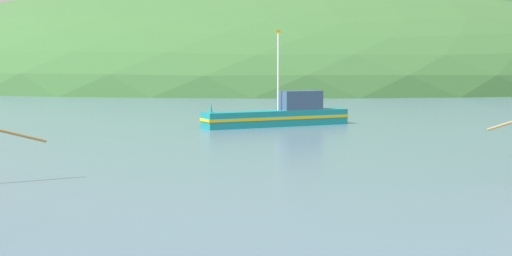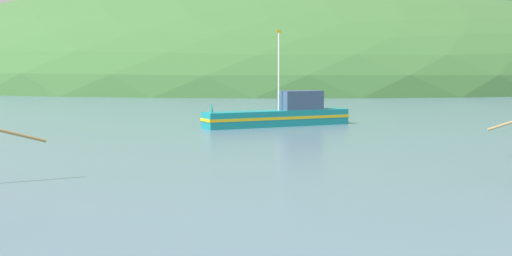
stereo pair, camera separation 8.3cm
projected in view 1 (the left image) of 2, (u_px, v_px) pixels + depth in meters
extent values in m
ellipsoid|color=#386633|center=(248.00, 84.00, 163.68)|extent=(184.92, 147.93, 47.43)
ellipsoid|color=#2D562D|center=(407.00, 79.00, 222.07)|extent=(186.85, 149.48, 84.51)
cube|color=#147F84|center=(277.00, 118.00, 47.98)|extent=(10.07, 8.01, 1.15)
cube|color=gold|center=(277.00, 117.00, 47.97)|extent=(10.17, 8.09, 0.21)
cone|color=#147F84|center=(211.00, 108.00, 45.60)|extent=(0.28, 0.28, 0.70)
cube|color=#334C6B|center=(300.00, 100.00, 48.72)|extent=(3.39, 3.04, 1.40)
cylinder|color=silver|center=(278.00, 72.00, 47.71)|extent=(0.12, 0.12, 5.58)
cube|color=gold|center=(278.00, 31.00, 47.44)|extent=(0.31, 0.24, 0.20)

